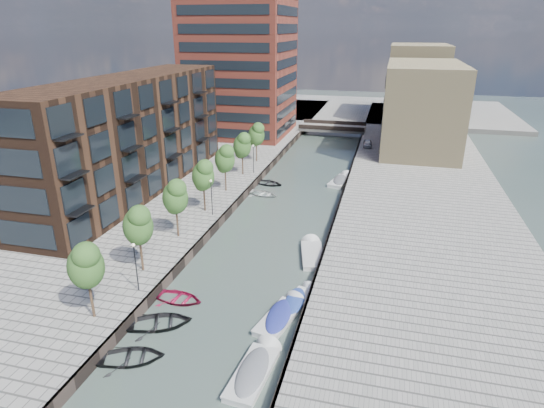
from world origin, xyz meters
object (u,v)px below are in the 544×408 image
at_px(motorboat_4, 341,181).
at_px(car, 368,143).
at_px(sloop_3, 263,195).
at_px(motorboat_1, 256,369).
at_px(tree_3, 203,174).
at_px(sloop_4, 268,184).
at_px(tree_5, 242,145).
at_px(sloop_0, 132,360).
at_px(motorboat_0, 297,301).
at_px(motorboat_3, 282,315).
at_px(sloop_1, 160,325).
at_px(tree_2, 175,196).
at_px(tree_6, 256,134).
at_px(bridge, 333,128).
at_px(motorboat_2, 312,253).
at_px(tree_1, 138,224).
at_px(tree_4, 225,158).
at_px(sloop_2, 179,300).
at_px(tree_0, 86,264).

xyz_separation_m(motorboat_4, car, (2.57, 17.55, 1.38)).
distance_m(sloop_3, motorboat_1, 32.53).
height_order(tree_3, sloop_4, tree_3).
distance_m(tree_5, sloop_0, 38.08).
distance_m(motorboat_0, motorboat_3, 2.35).
bearing_deg(motorboat_1, sloop_1, 160.72).
height_order(tree_2, motorboat_3, tree_2).
bearing_deg(tree_5, motorboat_4, 12.43).
bearing_deg(tree_6, bridge, 71.90).
bearing_deg(motorboat_2, motorboat_3, -92.38).
relative_size(tree_5, motorboat_3, 1.03).
relative_size(tree_3, tree_6, 1.00).
relative_size(tree_1, tree_2, 1.00).
height_order(bridge, tree_5, tree_5).
height_order(tree_4, sloop_2, tree_4).
bearing_deg(car, sloop_0, -104.81).
bearing_deg(sloop_2, motorboat_1, -121.94).
bearing_deg(motorboat_1, motorboat_2, 87.48).
height_order(tree_2, tree_5, same).
bearing_deg(tree_4, motorboat_1, -66.82).
distance_m(tree_0, tree_6, 42.00).
xyz_separation_m(tree_5, sloop_4, (3.91, -0.55, -5.31)).
bearing_deg(car, tree_1, -111.73).
height_order(bridge, sloop_2, bridge).
bearing_deg(tree_4, sloop_1, -80.55).
height_order(tree_5, motorboat_1, tree_5).
bearing_deg(tree_3, sloop_2, -75.10).
xyz_separation_m(tree_1, car, (16.20, 48.55, -3.70)).
relative_size(tree_1, motorboat_2, 0.98).
height_order(tree_1, sloop_1, tree_1).
distance_m(tree_0, sloop_0, 7.30).
distance_m(tree_1, car, 51.32).
height_order(tree_2, sloop_3, tree_2).
distance_m(tree_0, tree_5, 35.00).
height_order(sloop_1, sloop_4, sloop_1).
bearing_deg(car, motorboat_3, -96.98).
relative_size(tree_2, sloop_2, 1.46).
relative_size(tree_3, tree_4, 1.00).
distance_m(tree_1, motorboat_1, 16.00).
xyz_separation_m(tree_2, sloop_3, (4.37, 16.03, -5.31)).
distance_m(motorboat_2, motorboat_4, 22.62).
relative_size(tree_2, motorboat_4, 0.99).
xyz_separation_m(tree_3, sloop_2, (4.31, -16.20, -5.31)).
distance_m(sloop_1, sloop_4, 33.03).
xyz_separation_m(tree_1, sloop_3, (4.37, 23.03, -5.31)).
height_order(bridge, motorboat_1, bridge).
height_order(tree_4, motorboat_4, tree_4).
bearing_deg(bridge, tree_3, -100.25).
distance_m(tree_1, tree_3, 14.00).
height_order(tree_1, tree_5, same).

